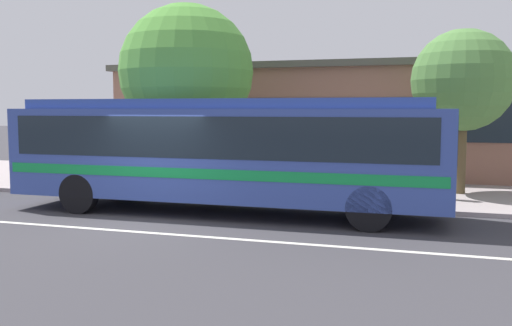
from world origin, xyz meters
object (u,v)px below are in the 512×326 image
(pedestrian_waiting_near_sign, at_px, (445,163))
(pedestrian_walking_along_curb, at_px, (138,155))
(bus_stop_sign, at_px, (358,145))
(street_tree_mid_block, at_px, (463,81))
(transit_bus, at_px, (225,147))
(street_tree_near_stop, at_px, (186,72))
(pedestrian_standing_by_tree, at_px, (317,163))

(pedestrian_waiting_near_sign, bearing_deg, pedestrian_walking_along_curb, -178.81)
(bus_stop_sign, bearing_deg, pedestrian_walking_along_curb, 172.24)
(pedestrian_waiting_near_sign, height_order, bus_stop_sign, bus_stop_sign)
(street_tree_mid_block, bearing_deg, transit_bus, -141.26)
(pedestrian_waiting_near_sign, height_order, street_tree_near_stop, street_tree_near_stop)
(pedestrian_waiting_near_sign, distance_m, street_tree_near_stop, 8.38)
(transit_bus, relative_size, pedestrian_walking_along_curb, 6.46)
(pedestrian_walking_along_curb, xyz_separation_m, bus_stop_sign, (7.24, -0.99, 0.54))
(pedestrian_waiting_near_sign, distance_m, pedestrian_walking_along_curb, 9.48)
(transit_bus, xyz_separation_m, pedestrian_standing_by_tree, (1.81, 2.69, -0.58))
(transit_bus, bearing_deg, pedestrian_walking_along_curb, 143.32)
(transit_bus, height_order, street_tree_mid_block, street_tree_mid_block)
(bus_stop_sign, relative_size, street_tree_mid_block, 0.49)
(pedestrian_waiting_near_sign, xyz_separation_m, pedestrian_standing_by_tree, (-3.48, -0.63, -0.02))
(pedestrian_walking_along_curb, bearing_deg, street_tree_near_stop, 14.84)
(bus_stop_sign, height_order, street_tree_mid_block, street_tree_mid_block)
(pedestrian_waiting_near_sign, bearing_deg, bus_stop_sign, -152.12)
(bus_stop_sign, xyz_separation_m, street_tree_near_stop, (-5.69, 1.40, 2.16))
(bus_stop_sign, bearing_deg, street_tree_near_stop, 166.20)
(pedestrian_waiting_near_sign, xyz_separation_m, street_tree_mid_block, (0.45, 1.28, 2.33))
(pedestrian_walking_along_curb, distance_m, bus_stop_sign, 7.33)
(pedestrian_standing_by_tree, height_order, street_tree_mid_block, street_tree_mid_block)
(transit_bus, bearing_deg, bus_stop_sign, 34.99)
(pedestrian_standing_by_tree, xyz_separation_m, bus_stop_sign, (1.25, -0.55, 0.56))
(pedestrian_waiting_near_sign, distance_m, pedestrian_standing_by_tree, 3.54)
(transit_bus, xyz_separation_m, street_tree_near_stop, (-2.64, 3.53, 2.14))
(pedestrian_standing_by_tree, distance_m, street_tree_mid_block, 4.97)
(pedestrian_standing_by_tree, height_order, bus_stop_sign, bus_stop_sign)
(transit_bus, height_order, pedestrian_walking_along_curb, transit_bus)
(transit_bus, height_order, bus_stop_sign, transit_bus)
(street_tree_near_stop, relative_size, street_tree_mid_block, 1.21)
(bus_stop_sign, bearing_deg, street_tree_mid_block, 42.56)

